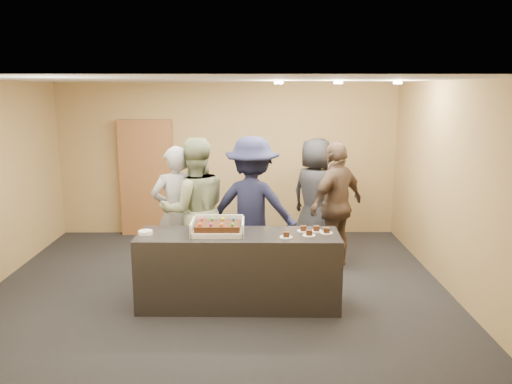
# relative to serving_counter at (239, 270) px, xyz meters

# --- Properties ---
(room) EXTENTS (6.04, 6.00, 2.70)m
(room) POSITION_rel_serving_counter_xyz_m (-0.28, 0.64, 0.90)
(room) COLOR black
(room) RESTS_ON ground
(serving_counter) EXTENTS (2.41, 0.74, 0.90)m
(serving_counter) POSITION_rel_serving_counter_xyz_m (0.00, 0.00, 0.00)
(serving_counter) COLOR black
(serving_counter) RESTS_ON floor
(storage_cabinet) EXTENTS (0.94, 0.15, 2.06)m
(storage_cabinet) POSITION_rel_serving_counter_xyz_m (-1.72, 3.05, 0.58)
(storage_cabinet) COLOR brown
(storage_cabinet) RESTS_ON floor
(cake_box) EXTENTS (0.62, 0.43, 0.18)m
(cake_box) POSITION_rel_serving_counter_xyz_m (-0.25, 0.02, 0.49)
(cake_box) COLOR white
(cake_box) RESTS_ON serving_counter
(sheet_cake) EXTENTS (0.53, 0.36, 0.11)m
(sheet_cake) POSITION_rel_serving_counter_xyz_m (-0.25, -0.00, 0.55)
(sheet_cake) COLOR #381A0C
(sheet_cake) RESTS_ON cake_box
(plate_stack) EXTENTS (0.17, 0.17, 0.04)m
(plate_stack) POSITION_rel_serving_counter_xyz_m (-1.10, -0.00, 0.47)
(plate_stack) COLOR white
(plate_stack) RESTS_ON serving_counter
(slice_a) EXTENTS (0.15, 0.15, 0.07)m
(slice_a) POSITION_rel_serving_counter_xyz_m (0.56, -0.15, 0.47)
(slice_a) COLOR white
(slice_a) RESTS_ON serving_counter
(slice_b) EXTENTS (0.15, 0.15, 0.07)m
(slice_b) POSITION_rel_serving_counter_xyz_m (0.78, 0.11, 0.47)
(slice_b) COLOR white
(slice_b) RESTS_ON serving_counter
(slice_c) EXTENTS (0.15, 0.15, 0.07)m
(slice_c) POSITION_rel_serving_counter_xyz_m (0.83, -0.08, 0.47)
(slice_c) COLOR white
(slice_c) RESTS_ON serving_counter
(slice_d) EXTENTS (0.15, 0.15, 0.07)m
(slice_d) POSITION_rel_serving_counter_xyz_m (0.94, 0.11, 0.47)
(slice_d) COLOR white
(slice_d) RESTS_ON serving_counter
(slice_e) EXTENTS (0.15, 0.15, 0.07)m
(slice_e) POSITION_rel_serving_counter_xyz_m (1.05, 0.02, 0.47)
(slice_e) COLOR white
(slice_e) RESTS_ON serving_counter
(person_server_grey) EXTENTS (0.78, 0.64, 1.84)m
(person_server_grey) POSITION_rel_serving_counter_xyz_m (-0.88, 0.94, 0.47)
(person_server_grey) COLOR #A1A0A5
(person_server_grey) RESTS_ON floor
(person_sage_man) EXTENTS (1.12, 0.97, 1.96)m
(person_sage_man) POSITION_rel_serving_counter_xyz_m (-0.61, 0.84, 0.53)
(person_sage_man) COLOR gray
(person_sage_man) RESTS_ON floor
(person_navy_man) EXTENTS (1.39, 0.96, 1.97)m
(person_navy_man) POSITION_rel_serving_counter_xyz_m (0.16, 0.95, 0.53)
(person_navy_man) COLOR #181B38
(person_navy_man) RESTS_ON floor
(person_brown_extra) EXTENTS (1.11, 1.07, 1.85)m
(person_brown_extra) POSITION_rel_serving_counter_xyz_m (1.39, 1.38, 0.48)
(person_brown_extra) COLOR brown
(person_brown_extra) RESTS_ON floor
(person_dark_suit) EXTENTS (1.05, 1.04, 1.83)m
(person_dark_suit) POSITION_rel_serving_counter_xyz_m (1.17, 2.11, 0.47)
(person_dark_suit) COLOR #222226
(person_dark_suit) RESTS_ON floor
(ceiling_spotlights) EXTENTS (1.72, 0.12, 0.03)m
(ceiling_spotlights) POSITION_rel_serving_counter_xyz_m (1.32, 1.14, 2.22)
(ceiling_spotlights) COLOR #FFEAC6
(ceiling_spotlights) RESTS_ON ceiling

